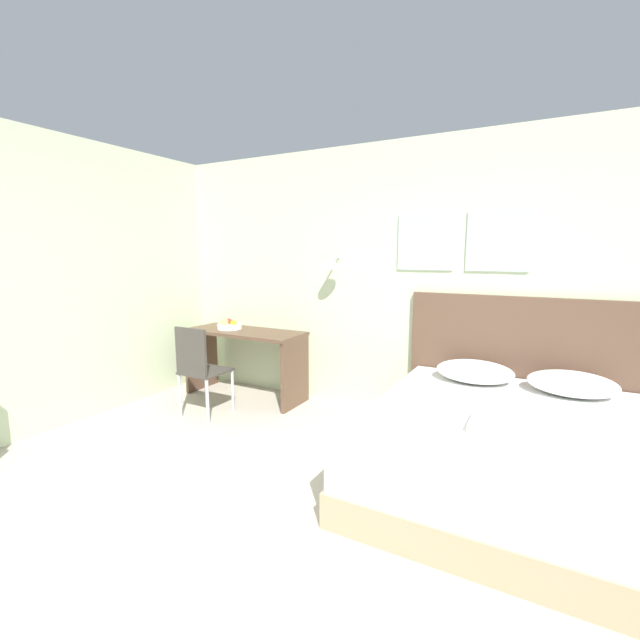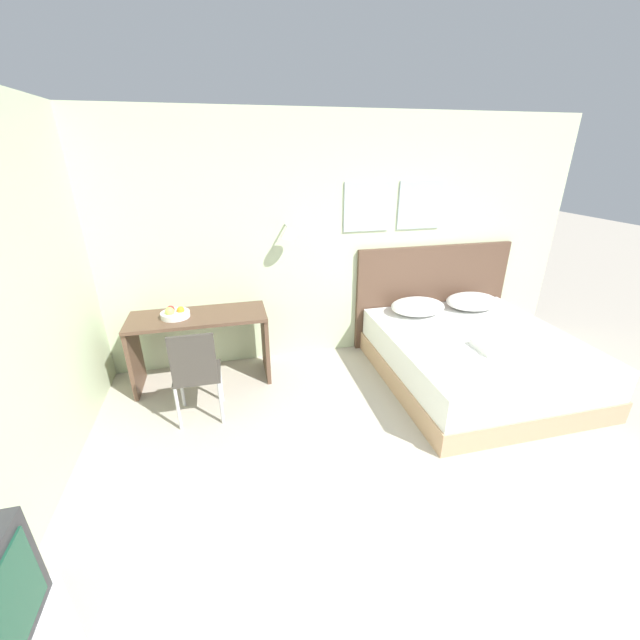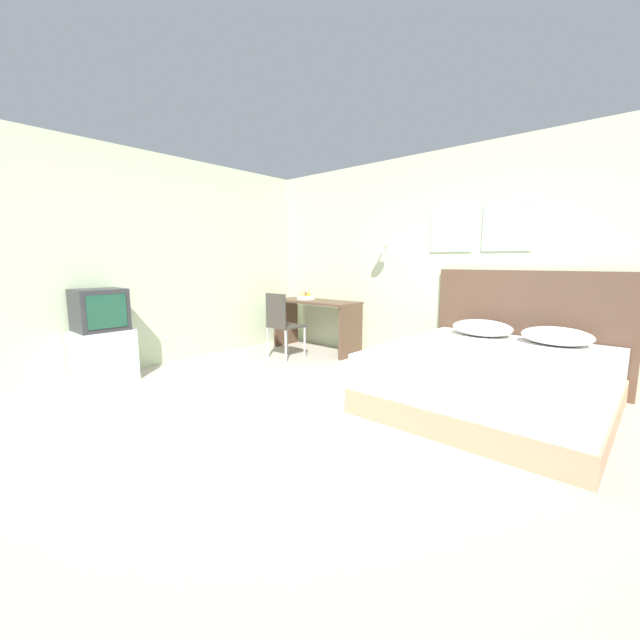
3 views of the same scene
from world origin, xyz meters
TOP-DOWN VIEW (x-y plane):
  - ground_plane at (0.00, 0.00)m, footprint 24.00×24.00m
  - wall_back at (0.01, 2.72)m, footprint 5.78×0.31m
  - bed at (1.25, 1.65)m, footprint 1.85×1.96m
  - headboard at (1.25, 2.66)m, footprint 1.97×0.06m
  - pillow_left at (0.90, 2.34)m, footprint 0.63×0.48m
  - pillow_right at (1.61, 2.34)m, footprint 0.63×0.48m
  - folded_towel_near_foot at (1.19, 1.36)m, footprint 0.31×0.29m
  - desk at (-1.52, 2.32)m, footprint 1.34×0.54m
  - desk_chair at (-1.53, 1.63)m, footprint 0.40×0.40m
  - fruit_bowl at (-1.73, 2.32)m, footprint 0.27×0.27m

SIDE VIEW (x-z plane):
  - ground_plane at x=0.00m, z-range 0.00..0.00m
  - bed at x=1.25m, z-range 0.00..0.53m
  - desk_chair at x=-1.53m, z-range 0.07..0.98m
  - desk at x=-1.52m, z-range 0.16..0.92m
  - folded_towel_near_foot at x=1.19m, z-range 0.53..0.59m
  - pillow_left at x=0.90m, z-range 0.53..0.70m
  - pillow_right at x=1.61m, z-range 0.53..0.70m
  - headboard at x=1.25m, z-range 0.00..1.23m
  - fruit_bowl at x=-1.73m, z-range 0.73..0.86m
  - wall_back at x=0.01m, z-range 0.01..2.66m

